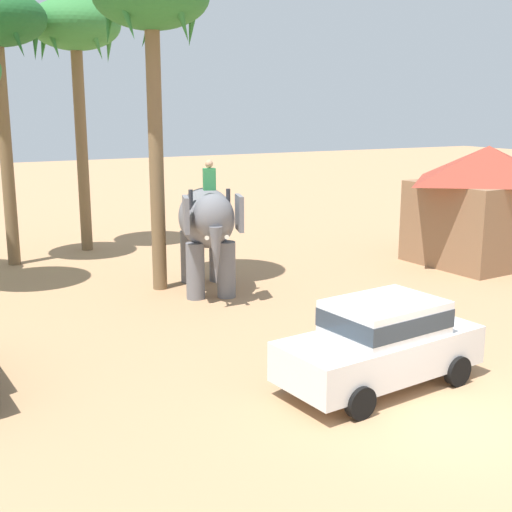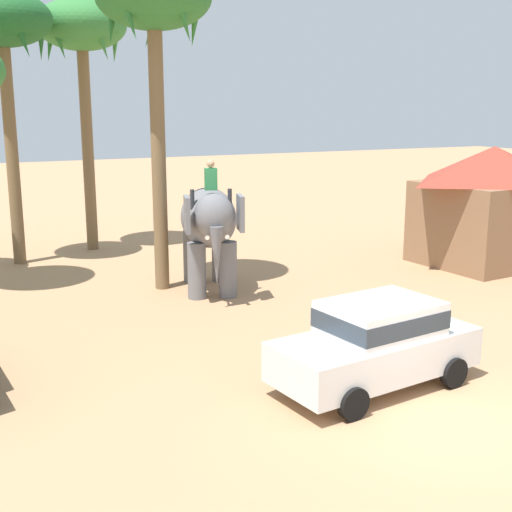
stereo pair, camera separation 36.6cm
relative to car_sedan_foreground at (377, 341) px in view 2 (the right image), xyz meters
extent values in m
plane|color=tan|center=(0.06, -1.85, -0.93)|extent=(120.00, 120.00, 0.00)
cube|color=white|center=(-0.04, 0.00, -0.25)|extent=(4.26, 2.14, 0.76)
cube|color=white|center=(0.06, 0.01, 0.45)|extent=(2.26, 1.78, 0.64)
cube|color=#2D3842|center=(0.06, 0.01, 0.45)|extent=(2.28, 1.80, 0.35)
cylinder|color=black|center=(-1.21, -0.99, -0.63)|extent=(0.62, 0.24, 0.60)
cylinder|color=black|center=(-1.39, 0.70, -0.63)|extent=(0.62, 0.24, 0.60)
cylinder|color=black|center=(1.32, -0.71, -0.63)|extent=(0.62, 0.24, 0.60)
cylinder|color=black|center=(1.13, 0.98, -0.63)|extent=(0.62, 0.24, 0.60)
ellipsoid|color=slate|center=(-0.08, 8.05, 1.22)|extent=(2.44, 3.43, 1.70)
cylinder|color=slate|center=(0.06, 7.03, -0.13)|extent=(0.52, 0.52, 1.60)
cylinder|color=slate|center=(-0.78, 7.29, -0.13)|extent=(0.52, 0.52, 1.60)
cylinder|color=slate|center=(0.61, 8.80, -0.13)|extent=(0.52, 0.52, 1.60)
cylinder|color=slate|center=(-0.23, 9.06, -0.13)|extent=(0.52, 0.52, 1.60)
ellipsoid|color=slate|center=(-0.56, 6.49, 1.52)|extent=(1.35, 1.28, 1.20)
cube|color=slate|center=(0.15, 6.37, 1.57)|extent=(0.35, 0.80, 0.96)
cube|color=slate|center=(-1.22, 6.80, 1.57)|extent=(0.35, 0.80, 0.96)
cone|color=slate|center=(-0.70, 6.06, 0.52)|extent=(0.45, 0.45, 1.60)
cone|color=beige|center=(-0.43, 6.03, 1.02)|extent=(0.28, 0.57, 0.21)
cone|color=beige|center=(-0.93, 6.18, 1.02)|extent=(0.28, 0.57, 0.21)
cube|color=#338C4C|center=(-0.34, 7.23, 2.42)|extent=(0.40, 0.33, 0.60)
sphere|color=tan|center=(-0.34, 7.23, 2.84)|extent=(0.22, 0.22, 0.22)
cylinder|color=#333338|center=(0.16, 7.08, 1.87)|extent=(0.12, 0.12, 0.55)
cylinder|color=#333338|center=(-0.83, 7.38, 1.87)|extent=(0.12, 0.12, 0.55)
cylinder|color=brown|center=(-4.61, 14.11, 2.99)|extent=(0.41, 0.41, 7.85)
ellipsoid|color=#1E5B28|center=(-4.61, 14.11, 7.12)|extent=(3.20, 3.20, 1.80)
cone|color=#1E5B28|center=(-3.41, 14.11, 6.62)|extent=(0.40, 0.92, 1.64)
cone|color=#1E5B28|center=(-4.24, 15.25, 6.62)|extent=(0.91, 0.57, 1.67)
cone|color=#1E5B28|center=(-4.24, 12.97, 6.62)|extent=(0.91, 0.57, 1.67)
cylinder|color=brown|center=(-1.80, 15.33, 3.03)|extent=(0.41, 0.41, 7.91)
ellipsoid|color=#337A38|center=(-1.80, 15.33, 7.19)|extent=(3.20, 3.20, 1.80)
cone|color=#337A38|center=(-0.60, 15.33, 6.69)|extent=(0.40, 0.92, 1.64)
cone|color=#337A38|center=(-1.43, 16.47, 6.69)|extent=(0.91, 0.57, 1.67)
cone|color=#337A38|center=(-2.77, 16.03, 6.69)|extent=(0.73, 0.83, 1.69)
cone|color=#337A38|center=(-2.77, 14.62, 6.69)|extent=(0.73, 0.83, 1.69)
cone|color=#337A38|center=(-1.43, 14.18, 6.69)|extent=(0.91, 0.57, 1.67)
cylinder|color=brown|center=(-1.29, 8.77, 3.09)|extent=(0.42, 0.42, 8.03)
cone|color=#286B2D|center=(-0.09, 8.77, 6.80)|extent=(0.40, 0.92, 1.64)
cone|color=#286B2D|center=(-0.92, 9.92, 6.80)|extent=(0.91, 0.57, 1.67)
cone|color=#286B2D|center=(-2.27, 9.48, 6.80)|extent=(0.73, 0.83, 1.69)
cone|color=#286B2D|center=(-2.27, 8.07, 6.80)|extent=(0.73, 0.83, 1.69)
cone|color=#286B2D|center=(-0.92, 7.63, 6.80)|extent=(0.91, 0.57, 1.67)
cube|color=#8C6647|center=(9.85, 6.90, 0.47)|extent=(4.64, 3.90, 2.80)
pyramid|color=#9E3828|center=(9.85, 6.90, 2.47)|extent=(5.29, 4.54, 1.20)
camera|label=1|loc=(-7.92, -9.74, 4.40)|focal=47.51mm
camera|label=2|loc=(-7.59, -9.91, 4.40)|focal=47.51mm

